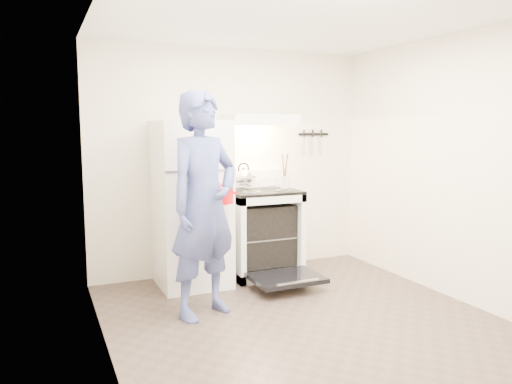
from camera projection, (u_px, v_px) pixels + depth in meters
floor at (310, 325)px, 4.15m from camera, size 3.60×3.60×0.00m
back_wall at (232, 161)px, 5.63m from camera, size 3.20×0.02×2.50m
refrigerator at (191, 204)px, 5.13m from camera, size 0.70×0.70×1.70m
stove_body at (262, 234)px, 5.52m from camera, size 0.76×0.65×0.92m
cooktop at (262, 191)px, 5.46m from camera, size 0.76×0.65×0.03m
backsplash at (252, 179)px, 5.71m from camera, size 0.76×0.07×0.20m
oven_door at (286, 278)px, 5.03m from camera, size 0.70×0.54×0.04m
oven_rack at (262, 236)px, 5.53m from camera, size 0.60×0.52×0.01m
range_hood at (259, 120)px, 5.43m from camera, size 0.76×0.50×0.12m
knife_strip at (314, 134)px, 5.99m from camera, size 0.40×0.02×0.03m
pizza_stone at (266, 236)px, 5.47m from camera, size 0.34×0.34×0.02m
tea_kettle at (244, 176)px, 5.47m from camera, size 0.24×0.20×0.30m
utensil_jar at (285, 182)px, 5.38m from camera, size 0.11×0.11×0.13m
person at (204, 205)px, 4.27m from camera, size 0.84×0.71×1.94m
dutch_oven at (217, 196)px, 4.71m from camera, size 0.38×0.31×0.24m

